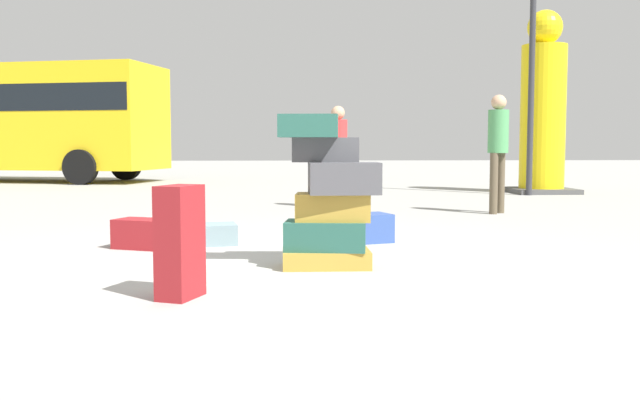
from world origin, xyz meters
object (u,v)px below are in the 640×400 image
(suitcase_maroon_behind_tower, at_px, (180,242))
(suitcase_slate_foreground_near, at_px, (201,234))
(suitcase_tower, at_px, (329,202))
(suitcase_cream_upright_blue, at_px, (170,225))
(yellow_dummy_statue, at_px, (543,113))
(lamp_post, at_px, (533,17))
(suitcase_navy_foreground_far, at_px, (356,228))
(suitcase_maroon_white_trunk, at_px, (144,234))
(person_bearded_onlooker, at_px, (338,148))
(parked_bus, at_px, (17,116))
(person_tourist_with_camera, at_px, (498,143))

(suitcase_maroon_behind_tower, bearing_deg, suitcase_slate_foreground_near, 115.28)
(suitcase_tower, height_order, suitcase_cream_upright_blue, suitcase_tower)
(yellow_dummy_statue, relative_size, lamp_post, 0.72)
(suitcase_navy_foreground_far, bearing_deg, suitcase_maroon_white_trunk, 169.55)
(suitcase_maroon_white_trunk, relative_size, person_bearded_onlooker, 0.33)
(suitcase_maroon_behind_tower, xyz_separation_m, parked_bus, (-6.61, 15.43, 1.46))
(lamp_post, bearing_deg, yellow_dummy_statue, 52.85)
(suitcase_navy_foreground_far, distance_m, suitcase_slate_foreground_near, 1.59)
(suitcase_cream_upright_blue, xyz_separation_m, suitcase_maroon_white_trunk, (-0.09, -1.08, 0.04))
(lamp_post, bearing_deg, suitcase_navy_foreground_far, -122.68)
(suitcase_cream_upright_blue, bearing_deg, suitcase_navy_foreground_far, -2.89)
(person_bearded_onlooker, distance_m, yellow_dummy_statue, 5.71)
(suitcase_cream_upright_blue, height_order, suitcase_slate_foreground_near, suitcase_slate_foreground_near)
(suitcase_cream_upright_blue, height_order, suitcase_maroon_white_trunk, suitcase_maroon_white_trunk)
(suitcase_cream_upright_blue, distance_m, person_tourist_with_camera, 5.04)
(suitcase_maroon_white_trunk, bearing_deg, lamp_post, 69.13)
(suitcase_maroon_behind_tower, relative_size, parked_bus, 0.09)
(suitcase_maroon_behind_tower, relative_size, person_bearded_onlooker, 0.46)
(suitcase_cream_upright_blue, distance_m, suitcase_maroon_behind_tower, 3.41)
(person_bearded_onlooker, xyz_separation_m, lamp_post, (4.10, 2.63, 2.57))
(suitcase_slate_foreground_near, bearing_deg, parked_bus, 107.06)
(suitcase_cream_upright_blue, xyz_separation_m, parked_bus, (-6.03, 12.07, 1.73))
(suitcase_tower, xyz_separation_m, person_tourist_with_camera, (2.81, 4.39, 0.50))
(lamp_post, bearing_deg, suitcase_maroon_behind_tower, -121.83)
(parked_bus, bearing_deg, suitcase_tower, -47.17)
(suitcase_navy_foreground_far, bearing_deg, suitcase_cream_upright_blue, 140.57)
(suitcase_tower, bearing_deg, suitcase_slate_foreground_near, 131.06)
(suitcase_cream_upright_blue, height_order, suitcase_maroon_behind_tower, suitcase_maroon_behind_tower)
(suitcase_tower, relative_size, parked_bus, 0.15)
(suitcase_maroon_behind_tower, height_order, person_bearded_onlooker, person_bearded_onlooker)
(yellow_dummy_statue, bearing_deg, person_tourist_with_camera, -118.24)
(suitcase_maroon_behind_tower, bearing_deg, suitcase_maroon_white_trunk, 128.60)
(yellow_dummy_statue, relative_size, parked_bus, 0.45)
(suitcase_cream_upright_blue, bearing_deg, suitcase_tower, -34.94)
(suitcase_navy_foreground_far, relative_size, suitcase_maroon_behind_tower, 0.96)
(person_bearded_onlooker, bearing_deg, suitcase_navy_foreground_far, 26.23)
(suitcase_slate_foreground_near, distance_m, yellow_dummy_statue, 9.84)
(suitcase_maroon_white_trunk, distance_m, person_bearded_onlooker, 4.91)
(person_tourist_with_camera, bearing_deg, suitcase_slate_foreground_near, -8.53)
(person_bearded_onlooker, bearing_deg, yellow_dummy_statue, 154.07)
(person_tourist_with_camera, bearing_deg, lamp_post, -161.86)
(person_tourist_with_camera, xyz_separation_m, yellow_dummy_statue, (2.33, 4.34, 0.64))
(suitcase_slate_foreground_near, xyz_separation_m, lamp_post, (5.83, 6.68, 3.43))
(suitcase_tower, distance_m, parked_bus, 16.29)
(suitcase_navy_foreground_far, bearing_deg, parked_bus, 104.25)
(suitcase_cream_upright_blue, distance_m, lamp_post, 9.23)
(suitcase_slate_foreground_near, bearing_deg, yellow_dummy_statue, 39.69)
(suitcase_tower, xyz_separation_m, person_bearded_onlooker, (0.54, 5.43, 0.43))
(suitcase_slate_foreground_near, height_order, parked_bus, parked_bus)
(suitcase_maroon_white_trunk, relative_size, person_tourist_with_camera, 0.31)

